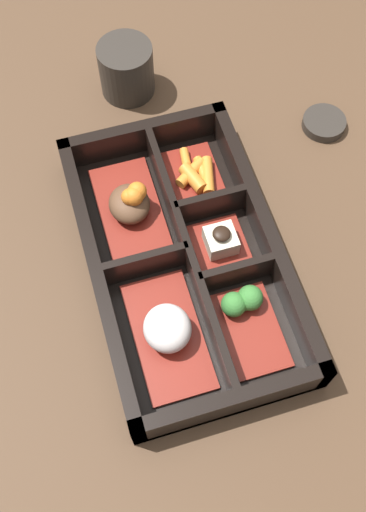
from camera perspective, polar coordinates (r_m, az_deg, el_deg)
name	(u,v)px	position (r m, az deg, el deg)	size (l,w,h in m)	color
ground_plane	(183,266)	(0.66, 0.00, -0.98)	(3.00, 3.00, 0.00)	#4C3523
bento_base	(183,264)	(0.65, 0.00, -0.79)	(0.34, 0.20, 0.01)	black
bento_rim	(185,255)	(0.64, 0.18, 0.08)	(0.34, 0.20, 0.05)	black
bowl_rice	(168,331)	(0.60, -1.48, -7.14)	(0.13, 0.07, 0.04)	maroon
bowl_stew	(131,205)	(0.67, -5.01, 4.88)	(0.13, 0.07, 0.05)	maroon
bowl_greens	(246,312)	(0.62, 5.99, -5.32)	(0.10, 0.06, 0.03)	maroon
bowl_tofu	(221,243)	(0.65, 3.60, 1.29)	(0.07, 0.06, 0.03)	maroon
bowl_carrots	(196,175)	(0.70, 1.22, 7.72)	(0.08, 0.06, 0.02)	maroon
tea_cup	(126,69)	(0.78, -5.43, 17.35)	(0.07, 0.07, 0.07)	#2D2823
sauce_dish	(324,123)	(0.78, 13.28, 12.24)	(0.05, 0.05, 0.01)	#2D2823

